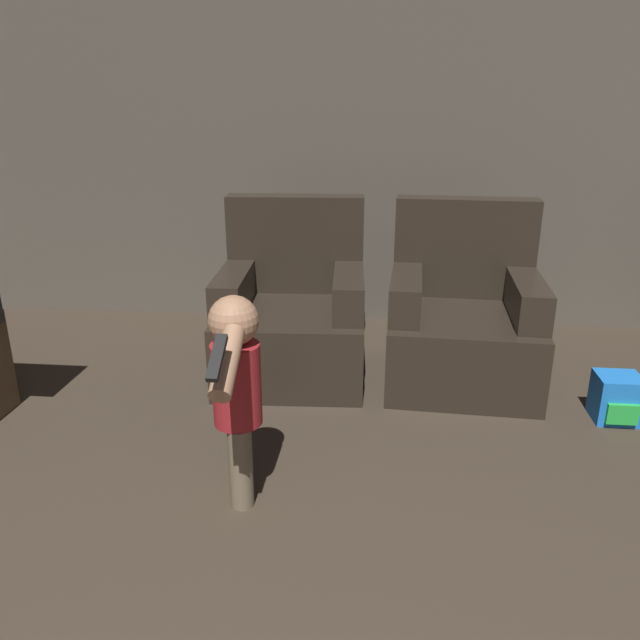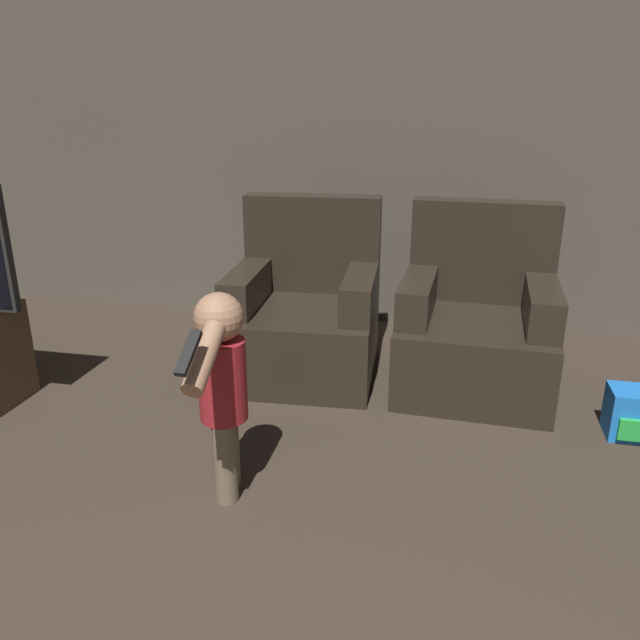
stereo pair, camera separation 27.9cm
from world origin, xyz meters
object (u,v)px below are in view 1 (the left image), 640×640
object	(u,v)px
armchair_left	(293,316)
armchair_right	(462,321)
person_toddler	(236,385)
toy_backpack	(616,398)

from	to	relation	value
armchair_left	armchair_right	bearing A→B (deg)	-2.95
person_toddler	armchair_right	bearing A→B (deg)	-52.38
toy_backpack	armchair_right	bearing A→B (deg)	147.37
armchair_right	toy_backpack	size ratio (longest dim) A/B	4.17
armchair_left	person_toddler	distance (m)	1.26
armchair_right	toy_backpack	bearing A→B (deg)	-29.57
armchair_left	person_toddler	world-z (taller)	armchair_left
armchair_left	toy_backpack	world-z (taller)	armchair_left
armchair_left	person_toddler	xyz separation A→B (m)	(-0.03, -1.25, 0.16)
armchair_right	person_toddler	bearing A→B (deg)	-124.76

